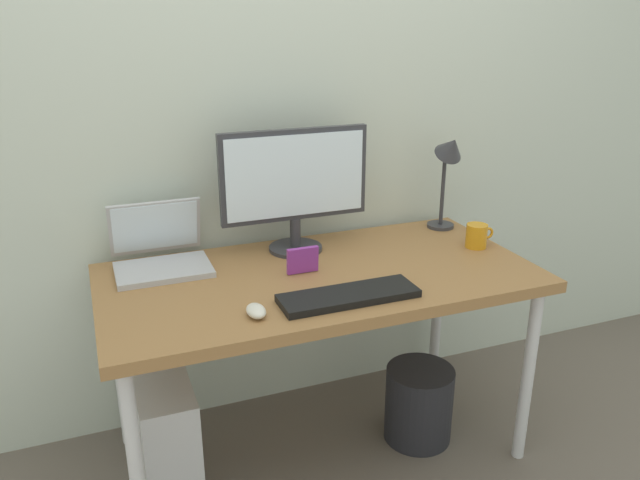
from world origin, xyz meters
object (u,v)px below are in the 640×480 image
at_px(desk, 320,289).
at_px(laptop, 160,251).
at_px(coffee_mug, 477,236).
at_px(monitor, 295,183).
at_px(computer_tower, 167,437).
at_px(keyboard, 349,296).
at_px(photo_frame, 303,260).
at_px(desk_lamp, 449,161).
at_px(wastebasket, 419,404).
at_px(mouse, 256,311).

relative_size(desk, laptop, 4.63).
height_order(laptop, coffee_mug, laptop).
relative_size(monitor, laptop, 1.73).
bearing_deg(computer_tower, laptop, 76.94).
relative_size(monitor, computer_tower, 1.31).
height_order(keyboard, photo_frame, photo_frame).
bearing_deg(desk_lamp, laptop, 178.97).
height_order(desk, coffee_mug, coffee_mug).
height_order(desk_lamp, wastebasket, desk_lamp).
height_order(monitor, wastebasket, monitor).
height_order(desk, wastebasket, desk).
relative_size(keyboard, mouse, 4.89).
bearing_deg(computer_tower, monitor, 23.22).
bearing_deg(coffee_mug, monitor, 161.50).
height_order(mouse, wastebasket, mouse).
distance_m(monitor, laptop, 0.54).
bearing_deg(laptop, desk_lamp, -1.03).
bearing_deg(mouse, keyboard, 1.09).
xyz_separation_m(photo_frame, computer_tower, (-0.50, -0.02, -0.57)).
distance_m(laptop, wastebasket, 1.14).
xyz_separation_m(keyboard, photo_frame, (-0.06, 0.25, 0.04)).
height_order(monitor, coffee_mug, monitor).
distance_m(photo_frame, computer_tower, 0.76).
height_order(keyboard, coffee_mug, coffee_mug).
bearing_deg(wastebasket, desk, 169.54).
distance_m(desk_lamp, photo_frame, 0.77).
height_order(monitor, computer_tower, monitor).
bearing_deg(computer_tower, coffee_mug, 0.94).
xyz_separation_m(keyboard, coffee_mug, (0.64, 0.25, 0.03)).
relative_size(monitor, photo_frame, 5.02).
height_order(keyboard, mouse, mouse).
bearing_deg(desk_lamp, photo_frame, -162.71).
xyz_separation_m(desk, wastebasket, (0.38, -0.07, -0.52)).
bearing_deg(mouse, desk_lamp, 26.72).
xyz_separation_m(laptop, photo_frame, (0.44, -0.24, -0.01)).
xyz_separation_m(monitor, wastebasket, (0.39, -0.31, -0.84)).
relative_size(desk, photo_frame, 13.47).
bearing_deg(monitor, wastebasket, -38.22).
distance_m(keyboard, photo_frame, 0.26).
height_order(laptop, desk_lamp, desk_lamp).
relative_size(desk, desk_lamp, 3.62).
height_order(desk_lamp, keyboard, desk_lamp).
relative_size(desk, keyboard, 3.37).
distance_m(keyboard, mouse, 0.30).
bearing_deg(desk_lamp, wastebasket, -130.11).
height_order(coffee_mug, wastebasket, coffee_mug).
xyz_separation_m(laptop, mouse, (0.21, -0.49, -0.04)).
relative_size(desk_lamp, mouse, 4.54).
distance_m(mouse, photo_frame, 0.35).
bearing_deg(coffee_mug, desk, -178.42).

